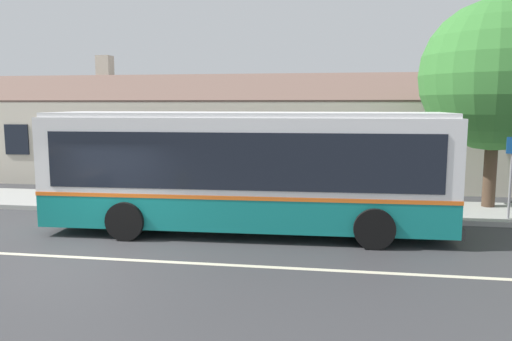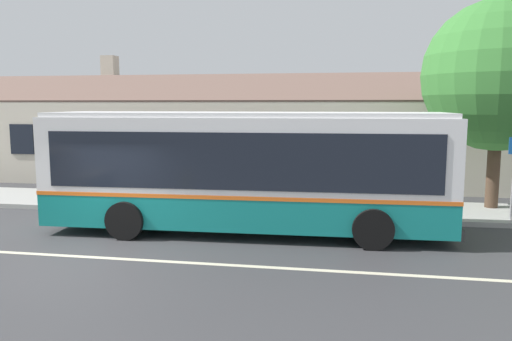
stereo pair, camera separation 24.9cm
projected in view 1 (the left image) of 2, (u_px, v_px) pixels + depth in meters
ground_plane at (87, 258)px, 11.34m from camera, size 300.00×300.00×0.00m
sidewalk_far at (172, 203)px, 17.20m from camera, size 60.00×3.00×0.15m
lane_divider_stripe at (87, 258)px, 11.34m from camera, size 60.00×0.16×0.01m
community_building at (233, 137)px, 24.11m from camera, size 25.44×8.09×5.92m
transit_bus at (246, 168)px, 13.46m from camera, size 10.83×3.02×3.26m
bench_by_building at (85, 187)px, 17.61m from camera, size 1.63×0.51×0.94m
street_tree_primary at (496, 76)px, 15.76m from camera, size 4.76×4.76×6.74m
bus_stop_sign at (511, 168)px, 14.37m from camera, size 0.36×0.07×2.40m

